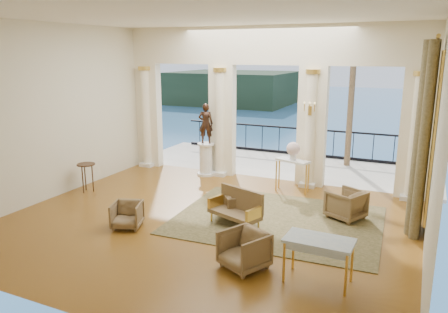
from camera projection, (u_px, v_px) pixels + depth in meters
The scene contains 23 objects.
floor at pixel (206, 222), 9.89m from camera, with size 9.00×9.00×0.00m, color #502B0E.
room_walls at pixel (178, 100), 8.23m from camera, with size 9.00×9.00×9.00m.
arcade at pixel (266, 94), 12.66m from camera, with size 9.00×0.56×4.50m.
terrace at pixel (283, 166), 15.02m from camera, with size 10.00×3.60×0.10m, color #AEA592.
balustrade at pixel (297, 144), 16.32m from camera, with size 9.00×0.06×1.03m.
palm_tree at pixel (355, 41), 13.93m from camera, with size 2.00×2.00×4.50m.
headland at pixel (234, 88), 84.60m from camera, with size 22.00×18.00×6.00m, color black.
sea at pixel (393, 120), 64.18m from camera, with size 160.00×160.00×0.00m, color #296299.
curtain at pixel (423, 139), 8.98m from camera, with size 0.33×1.40×4.09m.
window_frame at pixel (434, 136), 8.89m from camera, with size 0.04×1.60×3.40m, color gold.
wall_sconce at pixel (310, 110), 11.89m from camera, with size 0.30×0.11×0.33m.
rug at pixel (277, 220), 10.01m from camera, with size 4.58×3.56×0.02m, color #35381B.
armchair_a at pixel (127, 214), 9.55m from camera, with size 0.62×0.58×0.64m, color #4C3B20.
armchair_b at pixel (244, 248), 7.73m from camera, with size 0.73×0.68×0.75m, color #4C3B20.
armchair_c at pixel (346, 203), 10.04m from camera, with size 0.73×0.69×0.76m, color #4C3B20.
armchair_d at pixel (238, 204), 10.18m from camera, with size 0.61×0.57×0.62m, color #4C3B20.
settee at pixel (237, 208), 9.68m from camera, with size 1.33×0.91×0.82m.
game_table at pixel (319, 244), 7.19m from camera, with size 1.13×0.64×0.77m.
pedestal at pixel (206, 160), 13.60m from camera, with size 0.56×0.56×1.02m.
statue at pixel (206, 123), 13.33m from camera, with size 0.45×0.29×1.23m, color #301E15.
console_table at pixel (293, 165), 11.95m from camera, with size 1.01×0.66×0.90m.
urn at pixel (293, 150), 11.85m from camera, with size 0.37×0.37×0.49m.
side_table at pixel (86, 168), 11.92m from camera, with size 0.49×0.49×0.80m.
Camera 1 is at (4.28, -8.23, 3.77)m, focal length 35.00 mm.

